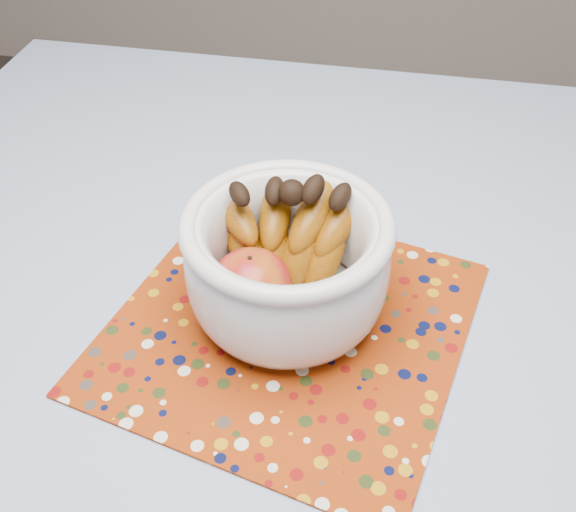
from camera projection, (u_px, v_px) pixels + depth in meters
The scene contains 4 objects.
table at pixel (288, 364), 0.86m from camera, with size 1.20×1.20×0.75m.
tablecloth at pixel (288, 321), 0.81m from camera, with size 1.32×1.32×0.01m, color #6378A6.
placemat at pixel (288, 326), 0.79m from camera, with size 0.39×0.39×0.00m, color maroon.
fruit_bowl at pixel (286, 253), 0.77m from camera, with size 0.26×0.24×0.16m.
Camera 1 is at (0.10, -0.54, 1.36)m, focal length 42.00 mm.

